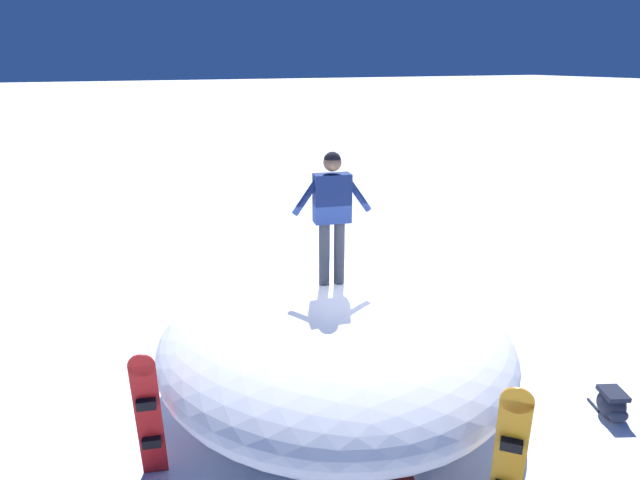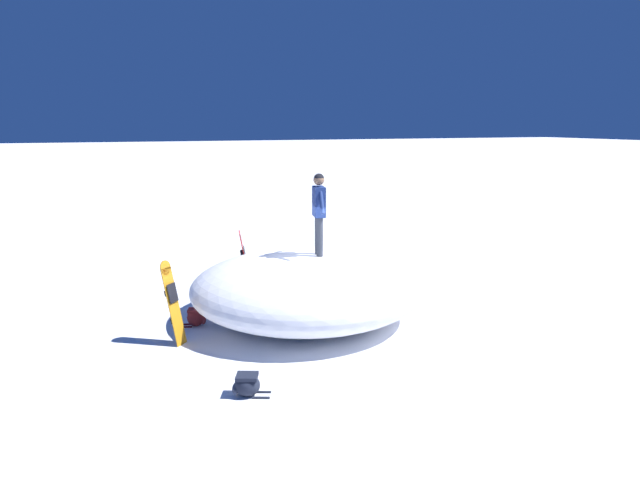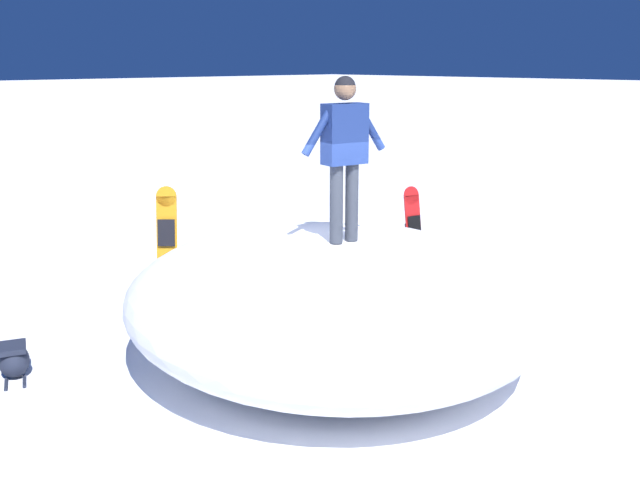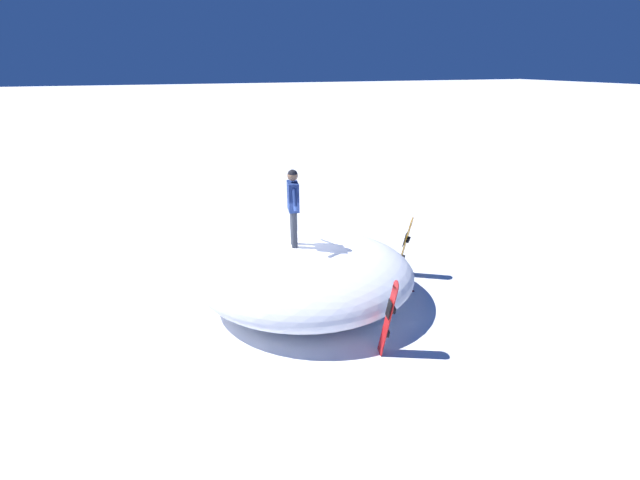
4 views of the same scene
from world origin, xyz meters
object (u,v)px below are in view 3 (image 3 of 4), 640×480
Objects in this scene: backpack_near at (234,286)px; snowboard_primary_upright at (414,239)px; backpack_far at (14,359)px; snowboarder_standing at (345,144)px; snowboard_secondary_upright at (167,245)px.

snowboard_primary_upright is at bearing 54.10° from backpack_near.
snowboarder_standing is at bearing 50.94° from backpack_far.
backpack_near is at bearing 170.16° from snowboarder_standing.
backpack_far is at bearing -129.06° from snowboarder_standing.
snowboarder_standing reaches higher than snowboard_primary_upright.
backpack_near is (-2.59, 0.45, -2.28)m from snowboarder_standing.
snowboard_secondary_upright is at bearing -124.58° from backpack_near.
snowboarder_standing is 3.48m from backpack_near.
snowboard_secondary_upright is at bearing -125.56° from snowboard_primary_upright.
backpack_near is (0.51, 0.75, -0.65)m from snowboard_secondary_upright.
snowboard_primary_upright is at bearing 54.44° from snowboard_secondary_upright.
snowboard_primary_upright is at bearing 77.39° from backpack_far.
backpack_far is (0.85, -2.48, -0.67)m from snowboard_secondary_upright.
snowboard_secondary_upright is 2.58× the size of backpack_far.
snowboard_secondary_upright is 1.12m from backpack_near.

